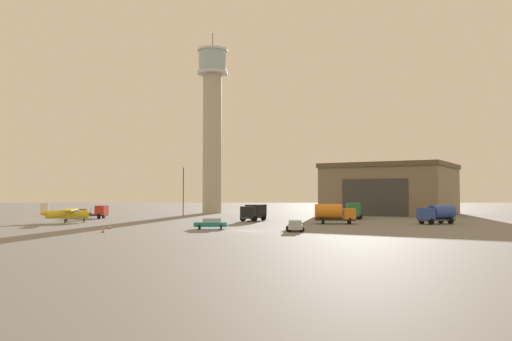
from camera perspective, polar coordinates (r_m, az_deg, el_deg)
name	(u,v)px	position (r m, az deg, el deg)	size (l,w,h in m)	color
ground_plane	(250,231)	(65.47, -0.71, -6.57)	(400.00, 400.00, 0.00)	slate
control_tower	(214,119)	(125.91, -4.63, 5.56)	(7.23, 7.23, 43.29)	#B2AD9E
hangar	(393,189)	(121.37, 14.66, -1.98)	(34.58, 33.97, 11.21)	#7A6B56
airplane_yellow	(69,213)	(88.62, -19.75, -4.43)	(8.27, 10.60, 3.12)	gold
truck_fuel_tanker_orange	(335,213)	(80.70, 8.62, -4.60)	(6.23, 3.48, 3.04)	#38383D
truck_flatbed_red	(97,212)	(101.23, -16.98, -4.37)	(6.49, 3.64, 2.41)	#38383D
truck_box_green	(355,210)	(96.60, 10.70, -4.24)	(3.59, 6.54, 2.94)	#38383D
truck_fuel_tanker_blue	(439,213)	(84.10, 19.32, -4.44)	(6.24, 4.47, 2.90)	#38383D
truck_box_black	(255,212)	(88.38, -0.06, -4.51)	(4.53, 7.06, 2.74)	#38383D
car_teal	(212,223)	(68.55, -4.77, -5.76)	(4.28, 2.39, 1.37)	teal
car_silver	(296,225)	(64.29, 4.43, -5.98)	(2.33, 4.15, 1.37)	#B7BABF
light_post_east	(185,187)	(107.85, -7.77, -1.80)	(0.44, 0.44, 10.18)	#38383D
traffic_cone_near_left	(105,230)	(64.92, -16.17, -6.20)	(0.36, 0.36, 0.69)	black
traffic_cone_near_right	(111,227)	(71.32, -15.50, -5.93)	(0.36, 0.36, 0.56)	black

